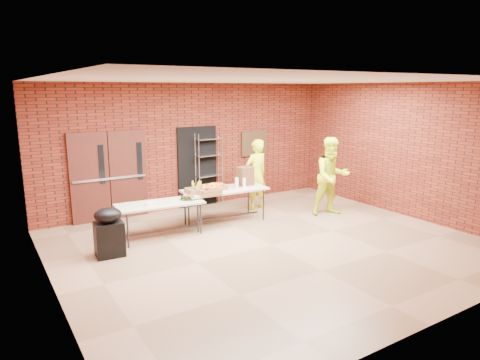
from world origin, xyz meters
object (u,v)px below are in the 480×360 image
Objects in this scene: covered_grill at (109,232)px; volunteer_woman at (256,175)px; wire_rack at (209,170)px; volunteer_man at (332,176)px; table_right at (225,192)px; coffee_dispenser at (245,176)px; table_left at (160,206)px.

covered_grill is 0.51× the size of volunteer_woman.
wire_rack reaches higher than volunteer_man.
table_right is 0.67m from coffee_dispenser.
volunteer_man reaches higher than table_left.
volunteer_woman is at bearing -52.49° from wire_rack.
volunteer_man is (2.54, -0.82, 0.22)m from table_right.
table_right is at bearing -171.98° from coffee_dispenser.
wire_rack is 3.16m from volunteer_man.
volunteer_woman is at bearing 18.66° from table_left.
volunteer_woman is (0.65, 0.49, -0.12)m from coffee_dispenser.
covered_grill reaches higher than table_left.
table_left is 3.00m from volunteer_woman.
volunteer_woman is (0.85, -0.95, -0.06)m from wire_rack.
table_right is at bearing -109.55° from wire_rack.
coffee_dispenser is at bearing 30.24° from volunteer_woman.
covered_grill is (-1.20, -0.49, -0.21)m from table_left.
table_right is 1.39m from volunteer_woman.
wire_rack is 1.28m from volunteer_woman.
coffee_dispenser is at bearing 170.87° from volunteer_man.
table_left is at bearing 7.44° from volunteer_woman.
wire_rack reaches higher than table_right.
table_left is 1.31m from covered_grill.
volunteer_man is at bearing 126.14° from volunteer_woman.
wire_rack is 1.59m from table_right.
wire_rack is at bearing 38.19° from covered_grill.
volunteer_woman reaches higher than table_left.
coffee_dispenser is (2.25, 0.23, 0.35)m from table_left.
volunteer_woman is at bearing 36.68° from coffee_dispenser.
wire_rack reaches higher than coffee_dispenser.
volunteer_woman is (1.26, 0.57, 0.17)m from table_right.
table_left is at bearing 27.02° from covered_grill.
covered_grill is at bearing 10.02° from volunteer_woman.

